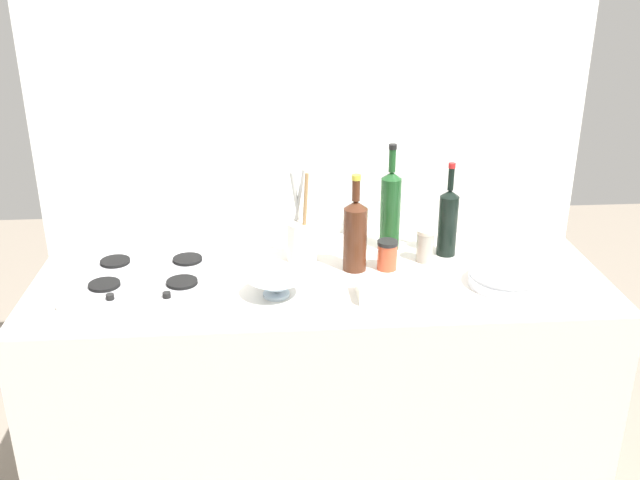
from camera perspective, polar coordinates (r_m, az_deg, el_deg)
counter_block at (r=2.50m, az=0.00°, el=-12.16°), size 1.80×0.70×0.90m
backsplash_panel at (r=2.54m, az=-0.64°, el=6.12°), size 1.90×0.06×2.31m
stovetop_hob at (r=2.30m, az=-13.60°, el=-2.82°), size 0.46×0.38×0.04m
plate_stack at (r=2.27m, az=14.77°, el=-2.90°), size 0.24×0.24×0.05m
wine_bottle_leftmost at (r=2.43m, az=5.65°, el=2.51°), size 0.07×0.07×0.37m
wine_bottle_mid_left at (r=2.41m, az=10.20°, el=1.52°), size 0.06×0.06×0.32m
wine_bottle_mid_right at (r=2.27m, az=2.83°, el=0.51°), size 0.08×0.08×0.32m
mixing_bowl at (r=2.13m, az=-3.53°, el=-3.62°), size 0.18×0.18×0.06m
butter_dish at (r=2.13m, az=4.78°, el=-3.98°), size 0.13×0.11×0.05m
utensil_crock at (r=2.35m, az=-1.46°, el=0.12°), size 0.10×0.10×0.32m
condiment_jar_front at (r=2.37m, az=8.41°, el=-0.43°), size 0.06×0.06×0.11m
condiment_jar_rear at (r=2.30m, az=5.39°, el=-1.19°), size 0.07×0.07×0.10m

